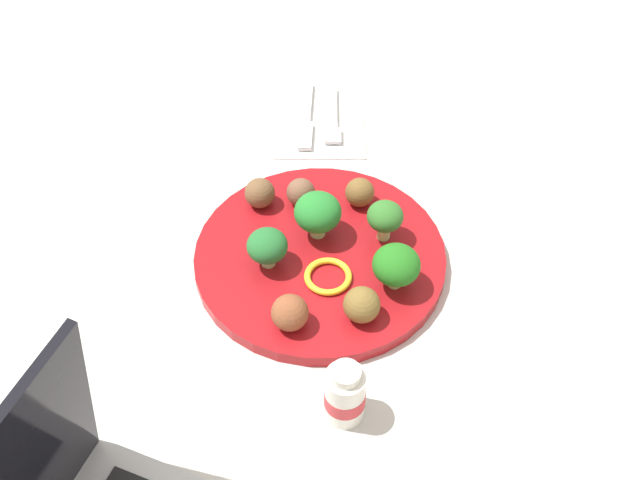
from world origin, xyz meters
TOP-DOWN VIEW (x-y plane):
  - ground_plane at (0.00, 0.00)m, footprint 4.00×4.00m
  - plate at (0.00, 0.00)m, footprint 0.28×0.28m
  - broccoli_floret_far_rim at (-0.03, -0.00)m, footprint 0.05×0.05m
  - broccoli_floret_back_right at (0.01, -0.06)m, footprint 0.04×0.04m
  - broccoli_floret_near_rim at (-0.02, 0.07)m, footprint 0.04×0.04m
  - broccoli_floret_front_right at (0.05, 0.07)m, footprint 0.05×0.05m
  - meatball_back_left at (-0.08, -0.06)m, footprint 0.04×0.04m
  - meatball_center at (0.09, 0.03)m, footprint 0.04×0.04m
  - meatball_mid_left at (-0.08, -0.02)m, footprint 0.03×0.03m
  - meatball_far_rim at (0.10, -0.04)m, footprint 0.04×0.04m
  - meatball_front_right at (-0.07, 0.05)m, footprint 0.03×0.03m
  - pepper_ring_front_right at (0.04, 0.01)m, footprint 0.07×0.07m
  - napkin at (-0.26, 0.02)m, footprint 0.18×0.13m
  - fork at (-0.25, 0.04)m, footprint 0.12×0.03m
  - knife at (-0.25, 0.00)m, footprint 0.15×0.03m
  - yogurt_bottle at (0.19, 0.01)m, footprint 0.04×0.04m

SIDE VIEW (x-z plane):
  - ground_plane at x=0.00m, z-range 0.00..0.00m
  - napkin at x=-0.26m, z-range 0.00..0.01m
  - knife at x=-0.25m, z-range 0.00..0.01m
  - fork at x=-0.25m, z-range 0.00..0.01m
  - plate at x=0.00m, z-range 0.00..0.02m
  - pepper_ring_front_right at x=0.04m, z-range 0.02..0.02m
  - yogurt_bottle at x=0.19m, z-range 0.00..0.07m
  - meatball_mid_left at x=-0.08m, z-range 0.02..0.05m
  - meatball_front_right at x=-0.07m, z-range 0.02..0.05m
  - meatball_back_left at x=-0.08m, z-range 0.02..0.05m
  - meatball_center at x=0.09m, z-range 0.02..0.05m
  - meatball_far_rim at x=0.10m, z-range 0.02..0.05m
  - broccoli_floret_back_right at x=0.01m, z-range 0.02..0.07m
  - broccoli_floret_front_right at x=0.05m, z-range 0.02..0.07m
  - broccoli_floret_near_rim at x=-0.02m, z-range 0.02..0.07m
  - broccoli_floret_far_rim at x=-0.03m, z-range 0.02..0.08m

